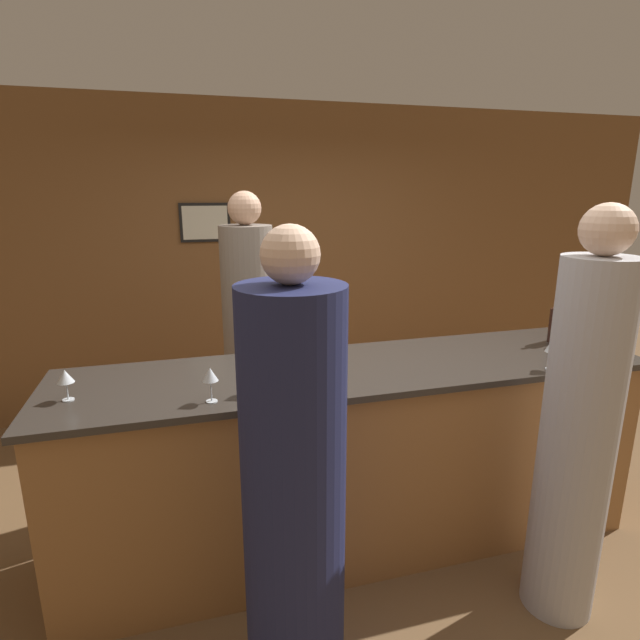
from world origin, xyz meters
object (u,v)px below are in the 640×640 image
guest_1 (578,435)px  wine_bottle_0 (555,325)px  wine_bottle_1 (609,339)px  guest_0 (294,502)px  bartender (250,352)px

guest_1 → wine_bottle_0: size_ratio=6.59×
wine_bottle_1 → guest_1: bearing=-141.6°
wine_bottle_0 → guest_0: bearing=-154.4°
wine_bottle_0 → wine_bottle_1: (0.07, -0.35, -0.00)m
wine_bottle_0 → wine_bottle_1: wine_bottle_0 is taller
bartender → guest_0: 1.66m
guest_1 → wine_bottle_0: guest_1 is taller
bartender → wine_bottle_1: 2.21m
guest_0 → wine_bottle_0: bearing=25.6°
guest_0 → wine_bottle_1: bearing=15.9°
wine_bottle_1 → bartender: bearing=149.9°
bartender → guest_1: 2.04m
bartender → guest_0: (-0.07, -1.66, -0.06)m
bartender → wine_bottle_1: bartender is taller
bartender → wine_bottle_0: bearing=157.6°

